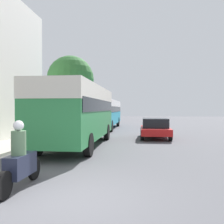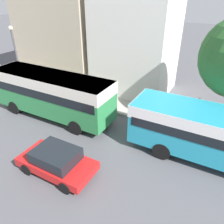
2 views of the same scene
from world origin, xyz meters
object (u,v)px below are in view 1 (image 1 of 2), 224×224
at_px(car_crossing, 155,128).
at_px(bus_lead, 79,108).
at_px(pedestrian_near_curb, 62,119).
at_px(bus_following, 103,110).
at_px(motorcycle_behind_lead, 20,162).

bearing_deg(car_crossing, bus_lead, -136.73).
bearing_deg(pedestrian_near_curb, bus_lead, -67.12).
bearing_deg(pedestrian_near_curb, bus_following, 34.64).
distance_m(bus_lead, pedestrian_near_curb, 10.12).
height_order(bus_lead, car_crossing, bus_lead).
relative_size(motorcycle_behind_lead, car_crossing, 0.57).
xyz_separation_m(bus_following, car_crossing, (4.72, -7.66, -1.14)).
bearing_deg(bus_lead, pedestrian_near_curb, 112.88).
relative_size(bus_lead, bus_following, 0.85).
height_order(motorcycle_behind_lead, car_crossing, motorcycle_behind_lead).
distance_m(bus_lead, motorcycle_behind_lead, 7.29).
bearing_deg(bus_lead, car_crossing, 43.27).
height_order(bus_following, pedestrian_near_curb, bus_following).
bearing_deg(bus_following, motorcycle_behind_lead, -87.79).
xyz_separation_m(motorcycle_behind_lead, pedestrian_near_curb, (-4.20, 16.44, 0.41)).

